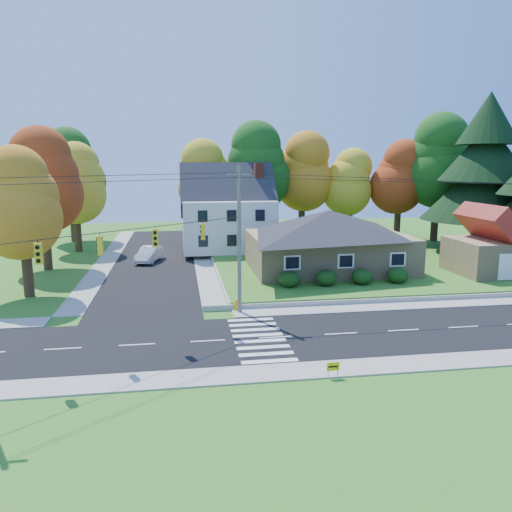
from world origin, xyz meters
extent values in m
plane|color=#3D7923|center=(0.00, 0.00, 0.00)|extent=(120.00, 120.00, 0.00)
cube|color=black|center=(0.00, 0.00, 0.01)|extent=(90.00, 8.00, 0.02)
cube|color=black|center=(-8.00, 26.00, 0.01)|extent=(8.00, 44.00, 0.02)
cube|color=#9C9A90|center=(0.00, 5.00, 0.04)|extent=(90.00, 2.00, 0.08)
cube|color=#9C9A90|center=(0.00, -5.00, 0.04)|extent=(90.00, 2.00, 0.08)
cube|color=#3D7923|center=(13.00, 21.00, 0.25)|extent=(30.00, 30.00, 0.50)
cube|color=tan|center=(8.00, 16.00, 2.10)|extent=(14.00, 10.00, 3.20)
pyramid|color=#26262B|center=(8.00, 16.00, 4.80)|extent=(14.60, 10.60, 2.20)
cube|color=silver|center=(0.00, 28.00, 3.30)|extent=(10.00, 8.00, 5.60)
pyramid|color=#26262B|center=(0.00, 28.00, 7.30)|extent=(10.40, 8.40, 2.40)
cube|color=brown|center=(3.50, 28.00, 5.30)|extent=(0.90, 0.90, 9.60)
cube|color=tan|center=(22.00, 12.00, 2.00)|extent=(7.00, 6.00, 3.00)
pyramid|color=maroon|center=(22.00, 12.00, 4.30)|extent=(7.30, 6.30, 1.60)
ellipsoid|color=#163A10|center=(3.00, 9.80, 1.14)|extent=(1.70, 1.70, 1.27)
ellipsoid|color=#163A10|center=(6.00, 9.80, 1.14)|extent=(1.70, 1.70, 1.27)
ellipsoid|color=#163A10|center=(9.00, 9.80, 1.14)|extent=(1.70, 1.70, 1.27)
ellipsoid|color=#163A10|center=(12.00, 9.80, 1.14)|extent=(1.70, 1.70, 1.27)
cylinder|color=#666059|center=(-1.50, 5.20, 5.00)|extent=(0.26, 0.26, 10.00)
cube|color=#666059|center=(-1.50, 5.20, 9.40)|extent=(1.60, 0.12, 0.12)
cube|color=gold|center=(-12.00, -3.20, 5.95)|extent=(0.34, 0.26, 1.00)
cube|color=gold|center=(-9.50, -1.20, 5.95)|extent=(0.26, 0.34, 1.00)
cube|color=gold|center=(-6.80, 0.95, 5.95)|extent=(0.34, 0.26, 1.00)
cube|color=gold|center=(-4.00, 3.20, 5.95)|extent=(0.26, 0.34, 1.00)
cylinder|color=black|center=(-8.00, 0.00, 6.60)|extent=(13.02, 10.43, 0.04)
cylinder|color=#3F2A19|center=(-2.00, 34.00, 3.20)|extent=(0.80, 0.80, 5.40)
sphere|color=gold|center=(-2.00, 34.00, 7.10)|extent=(6.72, 6.72, 6.72)
sphere|color=gold|center=(-2.00, 34.00, 8.78)|extent=(5.91, 5.91, 5.91)
sphere|color=gold|center=(-2.00, 34.00, 10.46)|extent=(5.11, 5.11, 5.11)
cylinder|color=#3F2A19|center=(4.00, 33.00, 3.65)|extent=(0.86, 0.86, 6.30)
sphere|color=#1D5317|center=(4.00, 33.00, 8.20)|extent=(7.84, 7.84, 7.84)
sphere|color=#1D5317|center=(4.00, 33.00, 10.16)|extent=(6.90, 6.90, 6.90)
sphere|color=#1D5317|center=(4.00, 33.00, 12.12)|extent=(5.96, 5.96, 5.96)
cylinder|color=#3F2A19|center=(10.00, 34.00, 3.43)|extent=(0.83, 0.83, 5.85)
sphere|color=orange|center=(10.00, 34.00, 7.65)|extent=(7.28, 7.28, 7.28)
sphere|color=orange|center=(10.00, 34.00, 9.47)|extent=(6.41, 6.41, 6.41)
sphere|color=orange|center=(10.00, 34.00, 11.29)|extent=(5.53, 5.53, 5.53)
cylinder|color=#3F2A19|center=(16.00, 33.00, 2.98)|extent=(0.77, 0.77, 4.95)
sphere|color=gold|center=(16.00, 33.00, 6.55)|extent=(6.16, 6.16, 6.16)
sphere|color=gold|center=(16.00, 33.00, 8.09)|extent=(5.42, 5.42, 5.42)
sphere|color=gold|center=(16.00, 33.00, 9.63)|extent=(4.68, 4.68, 4.68)
cylinder|color=#3F2A19|center=(22.00, 32.00, 3.20)|extent=(0.80, 0.80, 5.40)
sphere|color=#993513|center=(22.00, 32.00, 7.10)|extent=(6.72, 6.72, 6.72)
sphere|color=#993513|center=(22.00, 32.00, 8.78)|extent=(5.91, 5.91, 5.91)
sphere|color=#993513|center=(22.00, 32.00, 10.46)|extent=(5.11, 5.11, 5.11)
cylinder|color=#3F2A19|center=(26.00, 30.00, 3.88)|extent=(0.89, 0.89, 6.75)
sphere|color=#1D5317|center=(26.00, 30.00, 8.75)|extent=(8.40, 8.40, 8.40)
sphere|color=#1D5317|center=(26.00, 30.00, 10.85)|extent=(7.39, 7.39, 7.39)
sphere|color=#1D5317|center=(26.00, 30.00, 12.95)|extent=(6.38, 6.38, 6.38)
cylinder|color=#3F2A19|center=(27.00, 22.00, 1.94)|extent=(0.40, 0.40, 2.88)
cone|color=black|center=(27.00, 22.00, 7.38)|extent=(12.80, 12.80, 6.72)
cone|color=black|center=(27.00, 22.00, 11.22)|extent=(9.60, 9.60, 6.08)
cone|color=black|center=(27.00, 22.00, 14.74)|extent=(6.40, 6.40, 5.44)
cylinder|color=#3F2A19|center=(-17.00, 12.00, 2.48)|extent=(0.77, 0.77, 4.95)
sphere|color=orange|center=(-17.00, 12.00, 6.05)|extent=(6.16, 6.16, 6.16)
sphere|color=orange|center=(-17.00, 12.00, 7.59)|extent=(5.42, 5.42, 5.42)
sphere|color=orange|center=(-17.00, 12.00, 9.13)|extent=(4.68, 4.68, 4.68)
cylinder|color=#3F2A19|center=(-18.00, 22.00, 2.93)|extent=(0.83, 0.83, 5.85)
sphere|color=#993513|center=(-18.00, 22.00, 7.15)|extent=(7.28, 7.28, 7.28)
sphere|color=#993513|center=(-18.00, 22.00, 8.97)|extent=(6.41, 6.41, 6.41)
sphere|color=#993513|center=(-18.00, 22.00, 10.79)|extent=(5.53, 5.53, 5.53)
cylinder|color=#3F2A19|center=(-17.00, 32.00, 2.70)|extent=(0.80, 0.80, 5.40)
sphere|color=gold|center=(-17.00, 32.00, 6.60)|extent=(6.72, 6.72, 6.72)
sphere|color=gold|center=(-17.00, 32.00, 8.28)|extent=(5.91, 5.91, 5.91)
sphere|color=gold|center=(-17.00, 32.00, 9.96)|extent=(5.11, 5.11, 5.11)
cylinder|color=#3F2A19|center=(-19.00, 40.00, 3.15)|extent=(0.86, 0.86, 6.30)
sphere|color=#1D5317|center=(-19.00, 40.00, 7.70)|extent=(7.84, 7.84, 7.84)
sphere|color=#1D5317|center=(-19.00, 40.00, 9.66)|extent=(6.90, 6.90, 6.90)
sphere|color=#1D5317|center=(-19.00, 40.00, 11.62)|extent=(5.96, 5.96, 5.96)
imported|color=silver|center=(-8.58, 24.34, 0.81)|extent=(2.89, 5.09, 1.59)
cylinder|color=gold|center=(-1.65, 5.67, 0.05)|extent=(0.38, 0.38, 0.11)
cylinder|color=gold|center=(-1.65, 5.67, 0.37)|extent=(0.25, 0.25, 0.58)
sphere|color=gold|center=(-1.65, 5.67, 0.72)|extent=(0.27, 0.27, 0.27)
cylinder|color=gold|center=(-1.65, 5.67, 0.48)|extent=(0.48, 0.17, 0.13)
cylinder|color=black|center=(1.40, -5.92, 0.26)|extent=(0.02, 0.02, 0.52)
cylinder|color=black|center=(1.85, -5.92, 0.26)|extent=(0.02, 0.02, 0.52)
cube|color=yellow|center=(1.62, -5.92, 0.57)|extent=(0.62, 0.05, 0.42)
camera|label=1|loc=(-5.47, -27.48, 10.16)|focal=35.00mm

